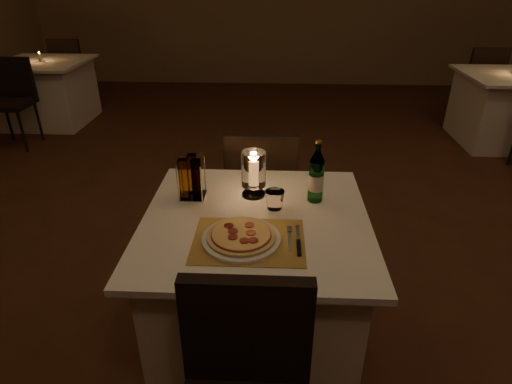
{
  "coord_description": "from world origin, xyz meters",
  "views": [
    {
      "loc": [
        -0.2,
        -2.13,
        1.72
      ],
      "look_at": [
        -0.28,
        -0.5,
        0.86
      ],
      "focal_mm": 30.0,
      "sensor_mm": 36.0,
      "label": 1
    }
  ],
  "objects_px": {
    "tumbler": "(275,200)",
    "neighbor_table_left": "(48,92)",
    "pizza": "(241,235)",
    "water_bottle": "(316,177)",
    "hurricane_candle": "(254,170)",
    "neighbor_table_right": "(505,109)",
    "plate": "(241,239)",
    "chair_far": "(261,184)",
    "main_table": "(256,283)"
  },
  "relations": [
    {
      "from": "plate",
      "to": "neighbor_table_right",
      "type": "relative_size",
      "value": 0.32
    },
    {
      "from": "plate",
      "to": "pizza",
      "type": "bearing_deg",
      "value": -23.04
    },
    {
      "from": "plate",
      "to": "tumbler",
      "type": "relative_size",
      "value": 3.64
    },
    {
      "from": "pizza",
      "to": "water_bottle",
      "type": "relative_size",
      "value": 0.93
    },
    {
      "from": "chair_far",
      "to": "neighbor_table_left",
      "type": "relative_size",
      "value": 0.9
    },
    {
      "from": "main_table",
      "to": "neighbor_table_left",
      "type": "distance_m",
      "value": 4.33
    },
    {
      "from": "pizza",
      "to": "neighbor_table_left",
      "type": "distance_m",
      "value": 4.46
    },
    {
      "from": "tumbler",
      "to": "neighbor_table_left",
      "type": "height_order",
      "value": "tumbler"
    },
    {
      "from": "main_table",
      "to": "plate",
      "type": "relative_size",
      "value": 3.12
    },
    {
      "from": "neighbor_table_right",
      "to": "tumbler",
      "type": "bearing_deg",
      "value": -130.53
    },
    {
      "from": "neighbor_table_right",
      "to": "plate",
      "type": "bearing_deg",
      "value": -129.45
    },
    {
      "from": "pizza",
      "to": "tumbler",
      "type": "bearing_deg",
      "value": 64.2
    },
    {
      "from": "plate",
      "to": "neighbor_table_right",
      "type": "distance_m",
      "value": 4.09
    },
    {
      "from": "plate",
      "to": "hurricane_candle",
      "type": "distance_m",
      "value": 0.41
    },
    {
      "from": "chair_far",
      "to": "neighbor_table_right",
      "type": "distance_m",
      "value": 3.39
    },
    {
      "from": "neighbor_table_right",
      "to": "pizza",
      "type": "bearing_deg",
      "value": -129.45
    },
    {
      "from": "tumbler",
      "to": "neighbor_table_right",
      "type": "relative_size",
      "value": 0.09
    },
    {
      "from": "chair_far",
      "to": "neighbor_table_right",
      "type": "xyz_separation_m",
      "value": [
        2.54,
        2.25,
        -0.18
      ]
    },
    {
      "from": "plate",
      "to": "hurricane_candle",
      "type": "relative_size",
      "value": 1.42
    },
    {
      "from": "plate",
      "to": "pizza",
      "type": "relative_size",
      "value": 1.14
    },
    {
      "from": "water_bottle",
      "to": "hurricane_candle",
      "type": "bearing_deg",
      "value": 172.72
    },
    {
      "from": "plate",
      "to": "tumbler",
      "type": "bearing_deg",
      "value": 64.19
    },
    {
      "from": "chair_far",
      "to": "neighbor_table_right",
      "type": "height_order",
      "value": "chair_far"
    },
    {
      "from": "water_bottle",
      "to": "chair_far",
      "type": "bearing_deg",
      "value": 116.85
    },
    {
      "from": "main_table",
      "to": "chair_far",
      "type": "bearing_deg",
      "value": 90.0
    },
    {
      "from": "pizza",
      "to": "neighbor_table_right",
      "type": "relative_size",
      "value": 0.28
    },
    {
      "from": "main_table",
      "to": "neighbor_table_left",
      "type": "xyz_separation_m",
      "value": [
        -2.68,
        3.4,
        0.0
      ]
    },
    {
      "from": "neighbor_table_right",
      "to": "neighbor_table_left",
      "type": "bearing_deg",
      "value": 175.19
    },
    {
      "from": "pizza",
      "to": "water_bottle",
      "type": "distance_m",
      "value": 0.49
    },
    {
      "from": "water_bottle",
      "to": "hurricane_candle",
      "type": "xyz_separation_m",
      "value": [
        -0.29,
        0.04,
        0.01
      ]
    },
    {
      "from": "tumbler",
      "to": "water_bottle",
      "type": "distance_m",
      "value": 0.22
    },
    {
      "from": "pizza",
      "to": "tumbler",
      "type": "relative_size",
      "value": 3.19
    },
    {
      "from": "water_bottle",
      "to": "neighbor_table_right",
      "type": "relative_size",
      "value": 0.3
    },
    {
      "from": "neighbor_table_right",
      "to": "water_bottle",
      "type": "bearing_deg",
      "value": -129.11
    },
    {
      "from": "pizza",
      "to": "hurricane_candle",
      "type": "bearing_deg",
      "value": 85.72
    },
    {
      "from": "neighbor_table_left",
      "to": "chair_far",
      "type": "bearing_deg",
      "value": -45.07
    },
    {
      "from": "pizza",
      "to": "neighbor_table_left",
      "type": "xyz_separation_m",
      "value": [
        -2.63,
        3.58,
        -0.39
      ]
    },
    {
      "from": "main_table",
      "to": "neighbor_table_left",
      "type": "height_order",
      "value": "same"
    },
    {
      "from": "hurricane_candle",
      "to": "neighbor_table_left",
      "type": "distance_m",
      "value": 4.18
    },
    {
      "from": "pizza",
      "to": "water_bottle",
      "type": "xyz_separation_m",
      "value": [
        0.32,
        0.36,
        0.09
      ]
    },
    {
      "from": "pizza",
      "to": "neighbor_table_right",
      "type": "bearing_deg",
      "value": 50.55
    },
    {
      "from": "neighbor_table_left",
      "to": "neighbor_table_right",
      "type": "height_order",
      "value": "same"
    },
    {
      "from": "main_table",
      "to": "plate",
      "type": "xyz_separation_m",
      "value": [
        -0.05,
        -0.18,
        0.38
      ]
    },
    {
      "from": "pizza",
      "to": "hurricane_candle",
      "type": "distance_m",
      "value": 0.41
    },
    {
      "from": "main_table",
      "to": "neighbor_table_right",
      "type": "distance_m",
      "value": 3.9
    },
    {
      "from": "main_table",
      "to": "neighbor_table_right",
      "type": "xyz_separation_m",
      "value": [
        2.54,
        2.96,
        0.0
      ]
    },
    {
      "from": "main_table",
      "to": "pizza",
      "type": "xyz_separation_m",
      "value": [
        -0.05,
        -0.18,
        0.39
      ]
    },
    {
      "from": "pizza",
      "to": "neighbor_table_right",
      "type": "xyz_separation_m",
      "value": [
        2.59,
        3.14,
        -0.39
      ]
    },
    {
      "from": "plate",
      "to": "water_bottle",
      "type": "relative_size",
      "value": 1.06
    },
    {
      "from": "water_bottle",
      "to": "plate",
      "type": "bearing_deg",
      "value": -131.99
    }
  ]
}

